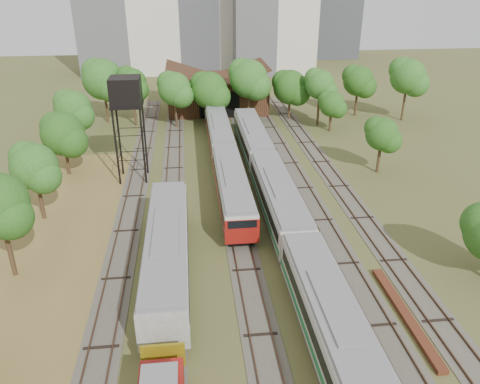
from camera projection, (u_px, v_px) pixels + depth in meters
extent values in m
plane|color=#475123|center=(303.00, 371.00, 27.36)|extent=(240.00, 240.00, 0.00)
cube|color=brown|center=(24.00, 305.00, 32.71)|extent=(14.00, 60.00, 0.04)
cube|color=#4C473D|center=(134.00, 196.00, 48.60)|extent=(2.60, 80.00, 0.06)
cube|color=#472D1E|center=(127.00, 196.00, 48.49)|extent=(0.08, 80.00, 0.14)
cube|color=#472D1E|center=(141.00, 195.00, 48.63)|extent=(0.08, 80.00, 0.14)
cube|color=#4C473D|center=(172.00, 194.00, 49.01)|extent=(2.60, 80.00, 0.06)
cube|color=#472D1E|center=(165.00, 194.00, 48.90)|extent=(0.08, 80.00, 0.14)
cube|color=#472D1E|center=(179.00, 193.00, 49.04)|extent=(0.08, 80.00, 0.14)
cube|color=#4C473D|center=(229.00, 192.00, 49.62)|extent=(2.60, 80.00, 0.06)
cube|color=#472D1E|center=(223.00, 191.00, 49.51)|extent=(0.08, 80.00, 0.14)
cube|color=#472D1E|center=(236.00, 191.00, 49.65)|extent=(0.08, 80.00, 0.14)
cube|color=#4C473D|center=(266.00, 190.00, 50.03)|extent=(2.60, 80.00, 0.06)
cube|color=#472D1E|center=(260.00, 189.00, 49.91)|extent=(0.08, 80.00, 0.14)
cube|color=#472D1E|center=(273.00, 189.00, 50.06)|extent=(0.08, 80.00, 0.14)
cube|color=#4C473D|center=(303.00, 188.00, 50.43)|extent=(2.60, 80.00, 0.06)
cube|color=#472D1E|center=(297.00, 188.00, 50.32)|extent=(0.08, 80.00, 0.14)
cube|color=#472D1E|center=(310.00, 187.00, 50.47)|extent=(0.08, 80.00, 0.14)
cube|color=#4C473D|center=(339.00, 186.00, 50.84)|extent=(2.60, 80.00, 0.06)
cube|color=#472D1E|center=(333.00, 186.00, 50.73)|extent=(0.08, 80.00, 0.14)
cube|color=#472D1E|center=(345.00, 185.00, 50.88)|extent=(0.08, 80.00, 0.14)
cube|color=black|center=(232.00, 202.00, 46.55)|extent=(2.14, 15.64, 0.78)
cube|color=beige|center=(232.00, 187.00, 45.87)|extent=(2.82, 17.00, 2.43)
cube|color=black|center=(232.00, 185.00, 45.75)|extent=(2.88, 15.64, 0.83)
cube|color=slate|center=(232.00, 174.00, 45.28)|extent=(2.59, 16.66, 0.35)
cube|color=maroon|center=(232.00, 194.00, 46.16)|extent=(2.88, 16.66, 0.44)
cube|color=maroon|center=(242.00, 231.00, 38.33)|extent=(2.86, 0.25, 2.19)
cube|color=black|center=(219.00, 144.00, 62.28)|extent=(2.14, 15.64, 0.78)
cube|color=beige|center=(219.00, 132.00, 61.60)|extent=(2.82, 17.00, 2.43)
cube|color=black|center=(219.00, 130.00, 61.48)|extent=(2.88, 15.64, 0.83)
cube|color=slate|center=(219.00, 122.00, 61.01)|extent=(2.59, 16.66, 0.35)
cube|color=maroon|center=(219.00, 137.00, 61.89)|extent=(2.88, 16.66, 0.44)
cube|color=black|center=(331.00, 349.00, 28.36)|extent=(2.26, 15.64, 0.82)
cube|color=beige|center=(333.00, 327.00, 27.64)|extent=(2.97, 17.00, 2.56)
cube|color=black|center=(334.00, 323.00, 27.51)|extent=(3.03, 15.64, 0.87)
cube|color=slate|center=(336.00, 308.00, 27.02)|extent=(2.73, 16.66, 0.37)
cube|color=#1B6E38|center=(332.00, 337.00, 27.95)|extent=(3.03, 16.66, 0.46)
cube|color=black|center=(278.00, 215.00, 44.09)|extent=(2.26, 15.64, 0.82)
cube|color=beige|center=(278.00, 199.00, 43.37)|extent=(2.97, 17.00, 2.56)
cube|color=black|center=(278.00, 196.00, 43.24)|extent=(3.03, 15.64, 0.87)
cube|color=slate|center=(279.00, 184.00, 42.75)|extent=(2.73, 16.66, 0.37)
cube|color=#1B6E38|center=(278.00, 205.00, 43.68)|extent=(3.03, 16.66, 0.46)
cube|color=black|center=(252.00, 151.00, 59.82)|extent=(2.26, 15.64, 0.82)
cube|color=beige|center=(253.00, 138.00, 59.10)|extent=(2.97, 17.00, 2.56)
cube|color=black|center=(253.00, 136.00, 58.97)|extent=(3.03, 15.64, 0.87)
cube|color=slate|center=(253.00, 127.00, 58.48)|extent=(2.73, 16.66, 0.37)
cube|color=#1B6E38|center=(252.00, 144.00, 59.41)|extent=(3.03, 16.66, 0.46)
cube|color=black|center=(211.00, 108.00, 78.92)|extent=(2.08, 14.72, 0.76)
cube|color=beige|center=(211.00, 99.00, 78.25)|extent=(2.75, 16.00, 2.37)
cube|color=black|center=(211.00, 97.00, 78.13)|extent=(2.81, 14.72, 0.80)
cube|color=slate|center=(211.00, 91.00, 77.67)|extent=(2.53, 15.68, 0.34)
cube|color=#1B6E38|center=(211.00, 103.00, 78.53)|extent=(2.81, 15.68, 0.43)
cube|color=beige|center=(214.00, 112.00, 71.16)|extent=(2.79, 0.25, 2.13)
cube|color=gold|center=(163.00, 356.00, 26.41)|extent=(2.49, 0.20, 1.66)
cube|color=black|center=(169.00, 270.00, 35.90)|extent=(2.35, 16.56, 0.85)
cube|color=gray|center=(167.00, 250.00, 35.14)|extent=(3.10, 18.00, 2.67)
cube|color=black|center=(167.00, 247.00, 35.01)|extent=(3.16, 16.56, 0.91)
cube|color=slate|center=(166.00, 233.00, 34.49)|extent=(2.85, 17.64, 0.38)
cylinder|color=black|center=(116.00, 148.00, 49.64)|extent=(0.21, 0.21, 8.36)
cylinder|color=black|center=(143.00, 147.00, 49.93)|extent=(0.21, 0.21, 8.36)
cylinder|color=black|center=(119.00, 140.00, 52.18)|extent=(0.21, 0.21, 8.36)
cylinder|color=black|center=(145.00, 139.00, 52.46)|extent=(0.21, 0.21, 8.36)
cube|color=black|center=(127.00, 105.00, 49.23)|extent=(3.29, 3.29, 0.20)
cube|color=black|center=(126.00, 91.00, 48.58)|extent=(3.13, 3.13, 2.82)
cube|color=#5F2D1B|center=(405.00, 315.00, 31.58)|extent=(0.69, 10.29, 0.34)
cube|color=#5F2D1B|center=(407.00, 314.00, 31.76)|extent=(0.44, 7.05, 0.23)
cube|color=#361713|center=(217.00, 93.00, 78.22)|extent=(16.00, 11.00, 5.50)
cube|color=#361713|center=(192.00, 74.00, 76.39)|extent=(8.45, 11.55, 2.96)
cube|color=#361713|center=(241.00, 73.00, 77.20)|extent=(8.45, 11.55, 2.96)
cube|color=black|center=(219.00, 105.00, 73.56)|extent=(6.40, 0.15, 4.12)
cylinder|color=#382616|center=(9.00, 248.00, 35.00)|extent=(0.36, 0.36, 4.88)
cylinder|color=#382616|center=(41.00, 199.00, 43.42)|extent=(0.36, 0.36, 4.16)
sphere|color=#225115|center=(34.00, 167.00, 42.05)|extent=(4.23, 4.23, 4.23)
cylinder|color=#382616|center=(67.00, 159.00, 53.19)|extent=(0.36, 0.36, 3.81)
sphere|color=#225115|center=(63.00, 134.00, 51.93)|extent=(4.84, 4.84, 4.84)
cylinder|color=#382616|center=(77.00, 134.00, 60.36)|extent=(0.36, 0.36, 4.33)
sphere|color=#225115|center=(73.00, 109.00, 58.93)|extent=(4.67, 4.67, 4.67)
cylinder|color=#382616|center=(106.00, 106.00, 71.73)|extent=(0.36, 0.36, 5.16)
sphere|color=#225115|center=(103.00, 79.00, 70.03)|extent=(6.11, 6.11, 6.11)
cylinder|color=#382616|center=(135.00, 109.00, 70.16)|extent=(0.36, 0.36, 5.06)
sphere|color=#225115|center=(132.00, 83.00, 68.49)|extent=(4.27, 4.27, 4.27)
cylinder|color=#382616|center=(176.00, 112.00, 69.43)|extent=(0.36, 0.36, 4.52)
sphere|color=#225115|center=(175.00, 89.00, 67.94)|extent=(4.85, 4.85, 4.85)
cylinder|color=#382616|center=(210.00, 112.00, 70.19)|extent=(0.36, 0.36, 4.23)
sphere|color=#225115|center=(209.00, 90.00, 68.80)|extent=(5.38, 5.38, 5.38)
cylinder|color=#382616|center=(249.00, 105.00, 71.65)|extent=(0.36, 0.36, 5.25)
sphere|color=#225115|center=(249.00, 79.00, 69.92)|extent=(5.74, 5.74, 5.74)
cylinder|color=#382616|center=(289.00, 107.00, 73.50)|extent=(0.36, 0.36, 3.94)
sphere|color=#225115|center=(290.00, 87.00, 72.21)|extent=(5.27, 5.27, 5.27)
cylinder|color=#382616|center=(318.00, 109.00, 70.40)|extent=(0.36, 0.36, 4.82)
sphere|color=#225115|center=(320.00, 85.00, 68.81)|extent=(4.31, 4.31, 4.31)
cylinder|color=#382616|center=(356.00, 102.00, 75.15)|extent=(0.36, 0.36, 4.40)
sphere|color=#225115|center=(358.00, 81.00, 73.71)|extent=(4.75, 4.75, 4.75)
cylinder|color=#382616|center=(404.00, 103.00, 72.56)|extent=(0.36, 0.36, 5.37)
sphere|color=#225115|center=(408.00, 76.00, 70.79)|extent=(5.30, 5.30, 5.30)
cylinder|color=#382616|center=(379.00, 157.00, 53.81)|extent=(0.36, 0.36, 3.62)
sphere|color=#225115|center=(382.00, 134.00, 52.62)|extent=(3.70, 3.70, 3.70)
cylinder|color=#382616|center=(330.00, 120.00, 68.07)|extent=(0.36, 0.36, 3.15)
sphere|color=#225115|center=(332.00, 104.00, 67.03)|extent=(3.68, 3.68, 3.68)
cube|color=#3E4146|center=(334.00, 2.00, 123.73)|extent=(12.00, 12.00, 28.00)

